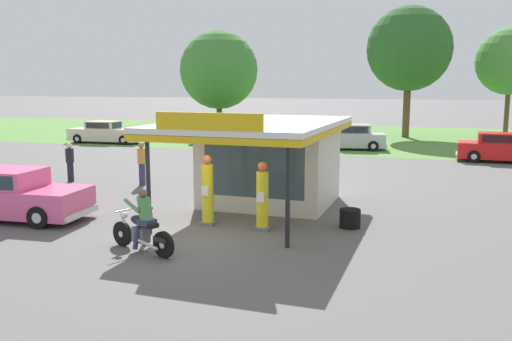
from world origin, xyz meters
The scene contains 17 objects.
ground_plane centered at (0.00, 0.00, 0.00)m, with size 300.00×300.00×0.00m, color #5B5959.
grass_verge_strip centered at (0.00, 30.00, 0.00)m, with size 120.00×24.00×0.01m, color #56843D.
service_station_kiosk centered at (0.40, 4.36, 1.69)m, with size 4.83×7.28×3.37m.
gas_pump_nearside centered at (-0.44, 1.32, 0.95)m, with size 0.44×0.44×2.06m.
gas_pump_offside centered at (1.24, 1.32, 0.89)m, with size 0.44×0.44×1.95m.
motorcycle_with_rider centered at (-0.87, -1.57, 0.65)m, with size 2.09×0.92×1.58m.
featured_classic_sedan centered at (-6.62, 0.02, 0.69)m, with size 5.47×2.34×1.53m.
parked_car_back_row_centre_left centered at (-16.48, 19.59, 0.71)m, with size 5.55×2.13×1.55m.
parked_car_back_row_left centered at (-8.01, 21.62, 0.67)m, with size 5.21×2.22×1.43m.
parked_car_back_row_far_right centered at (0.33, 21.37, 0.72)m, with size 5.17×2.73×1.60m.
parked_car_second_row_spare centered at (9.29, 18.35, 0.71)m, with size 5.38×1.99×1.55m.
bystander_strolling_foreground centered at (-5.59, 6.27, 0.93)m, with size 0.34×0.34×1.75m.
bystander_admiring_sedan centered at (-8.85, 5.93, 0.87)m, with size 0.34×0.34×1.65m.
tree_oak_right centered at (10.77, 34.07, 5.89)m, with size 5.24×5.24×8.53m.
tree_oak_far_left centered at (-14.42, 35.58, 5.39)m, with size 7.45×7.45×9.22m.
tree_oak_far_right centered at (3.28, 30.89, 6.80)m, with size 6.47×6.47×10.05m.
spare_tire_stack centered at (3.54, 2.36, 0.27)m, with size 0.60×0.60×0.54m.
Camera 1 is at (5.86, -12.63, 4.04)m, focal length 37.57 mm.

